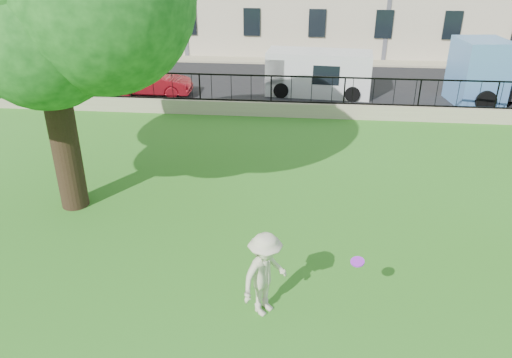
# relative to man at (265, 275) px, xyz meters

# --- Properties ---
(ground) EXTENTS (120.00, 120.00, 0.00)m
(ground) POSITION_rel_man_xyz_m (-0.77, 0.20, -0.91)
(ground) COLOR #32751C
(ground) RESTS_ON ground
(retaining_wall) EXTENTS (50.00, 0.40, 0.60)m
(retaining_wall) POSITION_rel_man_xyz_m (-0.77, 12.20, -0.61)
(retaining_wall) COLOR gray
(retaining_wall) RESTS_ON ground
(iron_railing) EXTENTS (50.00, 0.05, 1.13)m
(iron_railing) POSITION_rel_man_xyz_m (-0.77, 12.20, 0.24)
(iron_railing) COLOR black
(iron_railing) RESTS_ON retaining_wall
(street) EXTENTS (60.00, 9.00, 0.01)m
(street) POSITION_rel_man_xyz_m (-0.77, 16.90, -0.91)
(street) COLOR black
(street) RESTS_ON ground
(sidewalk) EXTENTS (60.00, 1.40, 0.12)m
(sidewalk) POSITION_rel_man_xyz_m (-0.77, 22.10, -0.85)
(sidewalk) COLOR gray
(sidewalk) RESTS_ON ground
(man) EXTENTS (1.26, 1.35, 1.82)m
(man) POSITION_rel_man_xyz_m (0.00, 0.00, 0.00)
(man) COLOR beige
(man) RESTS_ON ground
(frisbee) EXTENTS (0.29, 0.30, 0.12)m
(frisbee) POSITION_rel_man_xyz_m (1.76, 0.11, 0.35)
(frisbee) COLOR purple
(red_sedan) EXTENTS (3.80, 1.44, 1.24)m
(red_sedan) POSITION_rel_man_xyz_m (-6.61, 14.63, -0.29)
(red_sedan) COLOR #A71420
(red_sedan) RESTS_ON street
(white_van) EXTENTS (4.97, 2.28, 2.03)m
(white_van) POSITION_rel_man_xyz_m (1.23, 15.60, 0.10)
(white_van) COLOR silver
(white_van) RESTS_ON street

